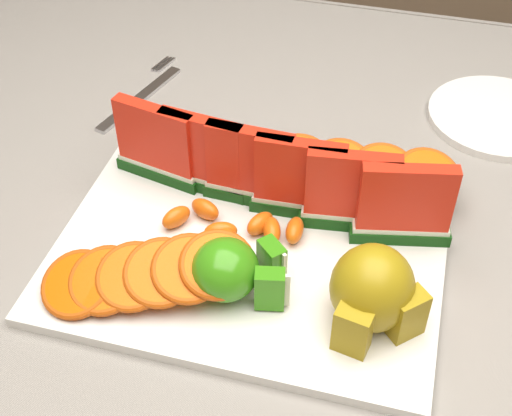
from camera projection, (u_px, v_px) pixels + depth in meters
The scene contains 11 objects.
table at pixel (290, 280), 0.86m from camera, with size 1.40×0.90×0.75m.
tablecloth at pixel (292, 245), 0.82m from camera, with size 1.53×1.03×0.20m.
platter at pixel (249, 252), 0.75m from camera, with size 0.40×0.30×0.01m.
apple_cluster at pixel (233, 270), 0.68m from camera, with size 0.10×0.09×0.06m.
pear_cluster at pixel (373, 292), 0.65m from camera, with size 0.10×0.10×0.09m.
side_plate at pixel (498, 117), 0.93m from camera, with size 0.22×0.22×0.01m.
fork at pixel (142, 95), 0.97m from camera, with size 0.06×0.19×0.00m.
watermelon_row at pixel (274, 174), 0.76m from camera, with size 0.39×0.07×0.10m.
orange_fan_front at pixel (147, 274), 0.68m from camera, with size 0.22×0.13×0.06m.
orange_fan_back at pixel (299, 160), 0.81m from camera, with size 0.37×0.10×0.05m.
tangerine_segments at pixel (236, 226), 0.75m from camera, with size 0.15×0.07×0.02m.
Camera 1 is at (0.11, -0.56, 1.31)m, focal length 50.00 mm.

